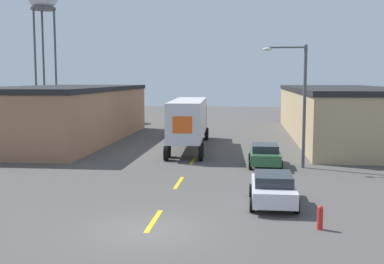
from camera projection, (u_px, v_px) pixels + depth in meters
name	position (u px, v px, depth m)	size (l,w,h in m)	color
ground_plane	(148.00, 230.00, 17.76)	(160.00, 160.00, 0.00)	#4C4947
road_centerline	(179.00, 183.00, 25.90)	(0.20, 17.09, 0.01)	gold
warehouse_left	(63.00, 113.00, 43.42)	(10.09, 23.63, 4.89)	#9E7051
warehouse_right	(342.00, 113.00, 45.40)	(9.56, 30.09, 4.78)	tan
semi_truck	(190.00, 119.00, 38.56)	(3.28, 14.20, 3.95)	black
parked_car_right_near	(273.00, 188.00, 21.30)	(2.06, 4.22, 1.42)	silver
parked_car_right_mid	(265.00, 154.00, 30.76)	(2.06, 4.22, 1.42)	#2D5B38
street_lamp	(299.00, 96.00, 29.82)	(2.70, 0.32, 7.65)	#4C4C51
fire_hydrant	(320.00, 218.00, 17.82)	(0.22, 0.22, 0.90)	red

